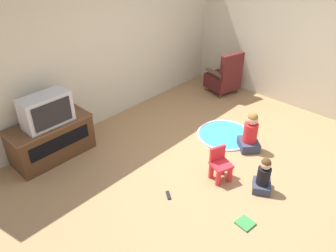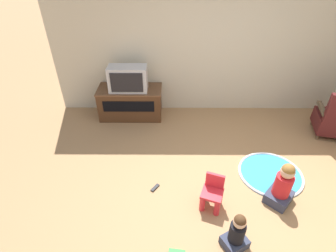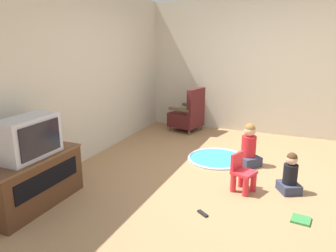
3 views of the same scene
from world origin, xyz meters
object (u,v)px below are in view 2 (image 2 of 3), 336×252
(black_armchair, at_px, (335,119))
(remote_control, at_px, (155,188))
(tv_cabinet, at_px, (131,102))
(child_watching_left, at_px, (282,186))
(child_watching_center, at_px, (237,233))
(television, at_px, (128,79))
(yellow_kid_chair, at_px, (212,195))

(black_armchair, bearing_deg, remote_control, 36.07)
(tv_cabinet, distance_m, child_watching_left, 3.02)
(black_armchair, xyz_separation_m, child_watching_center, (-2.10, -2.08, -0.11))
(tv_cabinet, xyz_separation_m, remote_control, (0.55, -1.88, -0.30))
(black_armchair, distance_m, child_watching_left, 2.02)
(child_watching_left, bearing_deg, television, 90.07)
(child_watching_center, bearing_deg, yellow_kid_chair, 80.16)
(television, height_order, black_armchair, television)
(television, xyz_separation_m, child_watching_center, (1.48, -2.65, -0.59))
(child_watching_left, bearing_deg, remote_control, 125.81)
(remote_control, bearing_deg, child_watching_left, -61.33)
(yellow_kid_chair, height_order, child_watching_center, child_watching_center)
(black_armchair, relative_size, child_watching_left, 1.37)
(tv_cabinet, distance_m, yellow_kid_chair, 2.52)
(child_watching_left, bearing_deg, child_watching_center, 174.57)
(black_armchair, distance_m, yellow_kid_chair, 2.76)
(tv_cabinet, relative_size, remote_control, 8.08)
(remote_control, bearing_deg, tv_cabinet, 52.00)
(child_watching_left, bearing_deg, black_armchair, -0.99)
(television, bearing_deg, yellow_kid_chair, -58.48)
(tv_cabinet, height_order, yellow_kid_chair, tv_cabinet)
(television, relative_size, yellow_kid_chair, 1.43)
(television, bearing_deg, child_watching_left, -42.82)
(yellow_kid_chair, bearing_deg, black_armchair, 54.02)
(child_watching_center, distance_m, remote_control, 1.27)
(remote_control, bearing_deg, black_armchair, -31.88)
(black_armchair, xyz_separation_m, remote_control, (-3.03, -1.25, -0.33))
(yellow_kid_chair, relative_size, child_watching_left, 0.74)
(child_watching_center, height_order, remote_control, child_watching_center)
(black_armchair, height_order, child_watching_center, black_armchair)
(tv_cabinet, xyz_separation_m, child_watching_left, (2.18, -2.08, -0.03))
(yellow_kid_chair, height_order, remote_control, yellow_kid_chair)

